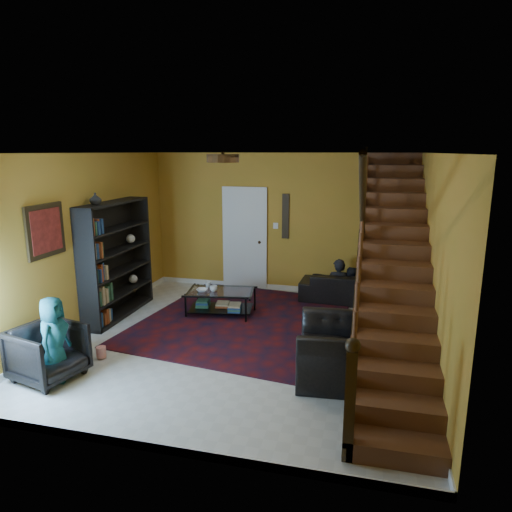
# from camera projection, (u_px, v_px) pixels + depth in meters

# --- Properties ---
(floor) EXTENTS (5.50, 5.50, 0.00)m
(floor) POSITION_uv_depth(u_px,v_px,m) (242.00, 341.00, 6.95)
(floor) COLOR beige
(floor) RESTS_ON ground
(room) EXTENTS (5.50, 5.50, 5.50)m
(room) POSITION_uv_depth(u_px,v_px,m) (193.00, 303.00, 8.51)
(room) COLOR #C1812A
(room) RESTS_ON ground
(staircase) EXTENTS (0.95, 5.02, 3.18)m
(staircase) POSITION_uv_depth(u_px,v_px,m) (393.00, 260.00, 6.14)
(staircase) COLOR brown
(staircase) RESTS_ON floor
(bookshelf) EXTENTS (0.35, 1.80, 2.00)m
(bookshelf) POSITION_uv_depth(u_px,v_px,m) (117.00, 262.00, 7.87)
(bookshelf) COLOR black
(bookshelf) RESTS_ON floor
(door) EXTENTS (0.82, 0.05, 2.05)m
(door) POSITION_uv_depth(u_px,v_px,m) (245.00, 240.00, 9.46)
(door) COLOR silver
(door) RESTS_ON floor
(framed_picture) EXTENTS (0.04, 0.74, 0.74)m
(framed_picture) POSITION_uv_depth(u_px,v_px,m) (45.00, 231.00, 6.32)
(framed_picture) COLOR maroon
(framed_picture) RESTS_ON room
(wall_hanging) EXTENTS (0.14, 0.03, 0.90)m
(wall_hanging) POSITION_uv_depth(u_px,v_px,m) (286.00, 216.00, 9.15)
(wall_hanging) COLOR black
(wall_hanging) RESTS_ON room
(ceiling_fixture) EXTENTS (0.40, 0.40, 0.10)m
(ceiling_fixture) POSITION_uv_depth(u_px,v_px,m) (223.00, 158.00, 5.58)
(ceiling_fixture) COLOR #3F2814
(ceiling_fixture) RESTS_ON room
(rug) EXTENTS (3.60, 3.99, 0.02)m
(rug) POSITION_uv_depth(u_px,v_px,m) (242.00, 320.00, 7.79)
(rug) COLOR #4C0D0D
(rug) RESTS_ON floor
(sofa) EXTENTS (1.91, 0.82, 0.55)m
(sofa) POSITION_uv_depth(u_px,v_px,m) (350.00, 288.00, 8.71)
(sofa) COLOR black
(sofa) RESTS_ON floor
(armchair_left) EXTENTS (0.92, 0.91, 0.70)m
(armchair_left) POSITION_uv_depth(u_px,v_px,m) (48.00, 353.00, 5.73)
(armchair_left) COLOR black
(armchair_left) RESTS_ON floor
(armchair_right) EXTENTS (1.08, 1.22, 0.74)m
(armchair_right) POSITION_uv_depth(u_px,v_px,m) (339.00, 351.00, 5.73)
(armchair_right) COLOR black
(armchair_right) RESTS_ON floor
(person_adult_a) EXTENTS (0.48, 0.32, 1.27)m
(person_adult_a) POSITION_uv_depth(u_px,v_px,m) (338.00, 291.00, 8.83)
(person_adult_a) COLOR black
(person_adult_a) RESTS_ON sofa
(person_adult_b) EXTENTS (0.55, 0.44, 1.12)m
(person_adult_b) POSITION_uv_depth(u_px,v_px,m) (350.00, 295.00, 8.80)
(person_adult_b) COLOR black
(person_adult_b) RESTS_ON sofa
(person_child) EXTENTS (0.43, 0.59, 1.09)m
(person_child) POSITION_uv_depth(u_px,v_px,m) (54.00, 339.00, 5.67)
(person_child) COLOR #175855
(person_child) RESTS_ON armchair_left
(coffee_table) EXTENTS (1.24, 0.85, 0.44)m
(coffee_table) POSITION_uv_depth(u_px,v_px,m) (221.00, 301.00, 8.04)
(coffee_table) COLOR black
(coffee_table) RESTS_ON floor
(cup_a) EXTENTS (0.16, 0.16, 0.11)m
(cup_a) POSITION_uv_depth(u_px,v_px,m) (214.00, 288.00, 7.95)
(cup_a) COLOR #999999
(cup_a) RESTS_ON coffee_table
(cup_b) EXTENTS (0.13, 0.13, 0.10)m
(cup_b) POSITION_uv_depth(u_px,v_px,m) (208.00, 285.00, 8.19)
(cup_b) COLOR #999999
(cup_b) RESTS_ON coffee_table
(bowl) EXTENTS (0.22, 0.22, 0.05)m
(bowl) POSITION_uv_depth(u_px,v_px,m) (202.00, 290.00, 7.95)
(bowl) COLOR #999999
(bowl) RESTS_ON coffee_table
(vase) EXTENTS (0.18, 0.18, 0.19)m
(vase) POSITION_uv_depth(u_px,v_px,m) (95.00, 199.00, 7.14)
(vase) COLOR #999999
(vase) RESTS_ON bookshelf
(popcorn_bucket) EXTENTS (0.17, 0.17, 0.15)m
(popcorn_bucket) POSITION_uv_depth(u_px,v_px,m) (101.00, 352.00, 6.34)
(popcorn_bucket) COLOR red
(popcorn_bucket) RESTS_ON rug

